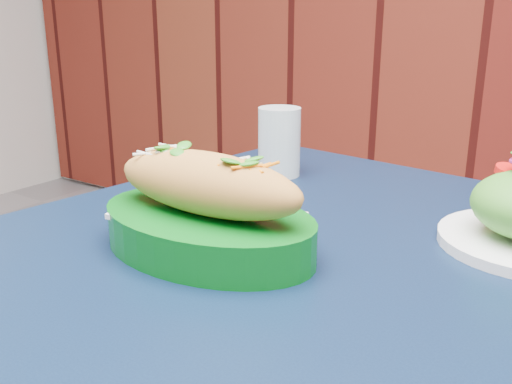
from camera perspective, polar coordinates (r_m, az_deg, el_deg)
The scene contains 3 objects.
cafe_table at distance 0.66m, azimuth 7.43°, elevation -13.34°, with size 0.89×0.89×0.75m.
banh_mi_basket at distance 0.62m, azimuth -4.91°, elevation -1.80°, with size 0.26×0.17×0.12m.
water_glass at distance 0.91m, azimuth 2.34°, elevation 5.03°, with size 0.07×0.07×0.11m, color silver.
Camera 1 is at (0.51, 0.83, 1.00)m, focal length 40.00 mm.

